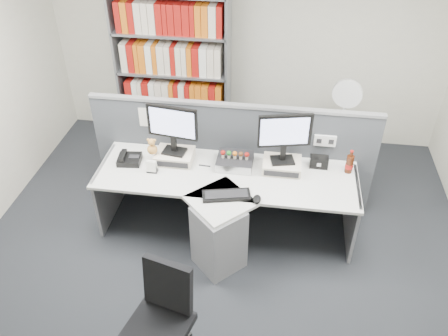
% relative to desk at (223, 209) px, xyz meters
% --- Properties ---
extents(ground, '(5.50, 5.50, 0.00)m').
position_rel_desk_xyz_m(ground, '(0.00, -0.60, -0.46)').
color(ground, '#282B30').
rests_on(ground, ground).
extents(room_shell, '(5.04, 5.54, 2.72)m').
position_rel_desk_xyz_m(room_shell, '(0.00, -0.60, 1.33)').
color(room_shell, beige).
rests_on(room_shell, ground).
extents(partition, '(3.00, 0.08, 1.27)m').
position_rel_desk_xyz_m(partition, '(0.00, 0.65, 0.19)').
color(partition, '#45494F').
rests_on(partition, ground).
extents(desk, '(2.60, 1.20, 0.72)m').
position_rel_desk_xyz_m(desk, '(0.00, 0.00, 0.00)').
color(desk, silver).
rests_on(desk, ground).
extents(monitor_riser_left, '(0.38, 0.31, 0.10)m').
position_rel_desk_xyz_m(monitor_riser_left, '(-0.56, 0.38, 0.31)').
color(monitor_riser_left, beige).
rests_on(monitor_riser_left, desk).
extents(monitor_riser_right, '(0.38, 0.31, 0.10)m').
position_rel_desk_xyz_m(monitor_riser_right, '(0.54, 0.38, 0.31)').
color(monitor_riser_right, beige).
rests_on(monitor_riser_right, desk).
extents(monitor_left, '(0.52, 0.20, 0.53)m').
position_rel_desk_xyz_m(monitor_left, '(-0.56, 0.38, 0.68)').
color(monitor_left, black).
rests_on(monitor_left, monitor_riser_left).
extents(monitor_right, '(0.51, 0.21, 0.53)m').
position_rel_desk_xyz_m(monitor_right, '(0.54, 0.38, 0.68)').
color(monitor_right, black).
rests_on(monitor_right, monitor_riser_right).
extents(desktop_pc, '(0.36, 0.32, 0.10)m').
position_rel_desk_xyz_m(desktop_pc, '(0.06, 0.38, 0.31)').
color(desktop_pc, black).
rests_on(desktop_pc, desk).
extents(figurines, '(0.29, 0.05, 0.09)m').
position_rel_desk_xyz_m(figurines, '(0.06, 0.37, 0.41)').
color(figurines, beige).
rests_on(figurines, desktop_pc).
extents(keyboard, '(0.48, 0.27, 0.03)m').
position_rel_desk_xyz_m(keyboard, '(0.05, -0.12, 0.28)').
color(keyboard, black).
rests_on(keyboard, desk).
extents(mouse, '(0.08, 0.12, 0.05)m').
position_rel_desk_xyz_m(mouse, '(0.34, -0.14, 0.29)').
color(mouse, black).
rests_on(mouse, desk).
extents(desk_phone, '(0.25, 0.23, 0.10)m').
position_rel_desk_xyz_m(desk_phone, '(-1.02, 0.28, 0.30)').
color(desk_phone, black).
rests_on(desk_phone, desk).
extents(desk_calendar, '(0.11, 0.08, 0.13)m').
position_rel_desk_xyz_m(desk_calendar, '(-0.74, 0.16, 0.32)').
color(desk_calendar, black).
rests_on(desk_calendar, desk).
extents(plush_toy, '(0.10, 0.10, 0.18)m').
position_rel_desk_xyz_m(plush_toy, '(-0.77, 0.32, 0.44)').
color(plush_toy, '#CB8F43').
rests_on(plush_toy, monitor_riser_left).
extents(speaker, '(0.18, 0.10, 0.12)m').
position_rel_desk_xyz_m(speaker, '(0.91, 0.48, 0.32)').
color(speaker, black).
rests_on(speaker, desk).
extents(cola_bottle, '(0.08, 0.08, 0.26)m').
position_rel_desk_xyz_m(cola_bottle, '(1.20, 0.44, 0.36)').
color(cola_bottle, '#3F190A').
rests_on(cola_bottle, desk).
extents(shelving_unit, '(1.41, 0.40, 2.00)m').
position_rel_desk_xyz_m(shelving_unit, '(-0.90, 1.85, 0.52)').
color(shelving_unit, gray).
rests_on(shelving_unit, ground).
extents(filing_cabinet, '(0.45, 0.61, 0.70)m').
position_rel_desk_xyz_m(filing_cabinet, '(1.20, 1.40, -0.11)').
color(filing_cabinet, gray).
rests_on(filing_cabinet, ground).
extents(desk_fan, '(0.33, 0.20, 0.56)m').
position_rel_desk_xyz_m(desk_fan, '(1.20, 1.40, 0.60)').
color(desk_fan, white).
rests_on(desk_fan, filing_cabinet).
extents(office_chair, '(0.63, 0.63, 0.95)m').
position_rel_desk_xyz_m(office_chair, '(-0.27, -1.35, 0.05)').
color(office_chair, silver).
rests_on(office_chair, ground).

